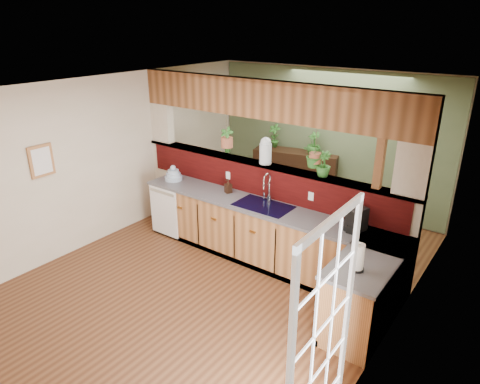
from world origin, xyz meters
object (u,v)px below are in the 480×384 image
Objects in this scene: soap_dispenser at (228,186)px; shelving_console at (295,178)px; glass_jar at (266,151)px; faucet at (268,186)px; paper_towel at (358,258)px; coffee_maker at (356,221)px; dish_stack at (173,175)px.

soap_dispenser reaches higher than shelving_console.
soap_dispenser is at bearing -150.87° from glass_jar.
soap_dispenser is (-0.68, -0.05, -0.14)m from faucet.
paper_towel reaches higher than shelving_console.
faucet is 1.40m from coffee_maker.
faucet is at bearing 4.76° from dish_stack.
soap_dispenser is at bearing 4.89° from dish_stack.
coffee_maker is (2.07, -0.07, 0.03)m from soap_dispenser.
glass_jar is (1.56, 0.36, 0.61)m from dish_stack.
coffee_maker is at bearing -2.02° from soap_dispenser.
faucet is at bearing -84.87° from shelving_console.
dish_stack is 2.54m from shelving_console.
dish_stack is at bearing -159.27° from coffee_maker.
soap_dispenser is 0.65× the size of paper_towel.
dish_stack is at bearing -166.90° from glass_jar.
paper_towel is at bearing -46.22° from coffee_maker.
faucet is 0.53m from glass_jar.
faucet is at bearing -49.02° from glass_jar.
faucet reaches higher than soap_dispenser.
glass_jar is 2.25m from shelving_console.
paper_towel is at bearing -31.56° from glass_jar.
coffee_maker is 0.93× the size of paper_towel.
paper_towel is 2.36m from glass_jar.
faucet is 1.49× the size of coffee_maker.
faucet reaches higher than coffee_maker.
shelving_console is (-2.48, 3.10, -0.55)m from paper_towel.
coffee_maker reaches higher than soap_dispenser.
paper_towel reaches higher than soap_dispenser.
dish_stack is 0.90× the size of paper_towel.
paper_towel is 0.81× the size of glass_jar.
shelving_console is at bearing 105.41° from glass_jar.
paper_towel is (2.44, -0.93, 0.04)m from soap_dispenser.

